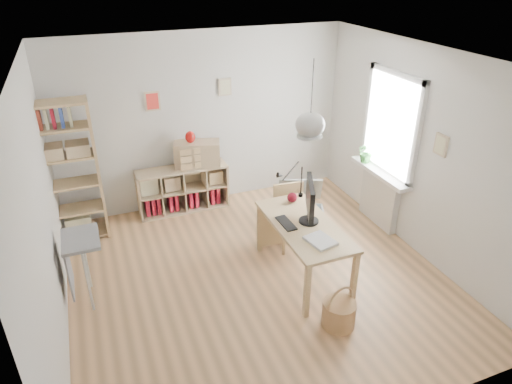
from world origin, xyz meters
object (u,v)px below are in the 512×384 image
object	(u,v)px
tall_bookshelf	(67,168)
drawer_chest	(197,154)
storage_chest	(301,215)
desk	(304,231)
cube_shelf	(181,192)
monitor	(310,200)
chair	(291,212)

from	to	relation	value
tall_bookshelf	drawer_chest	bearing A→B (deg)	7.39
storage_chest	drawer_chest	size ratio (longest dim) A/B	1.35
desk	storage_chest	bearing A→B (deg)	64.28
tall_bookshelf	cube_shelf	bearing A→B (deg)	10.19
cube_shelf	drawer_chest	world-z (taller)	drawer_chest
storage_chest	monitor	size ratio (longest dim) A/B	1.60
desk	tall_bookshelf	bearing A→B (deg)	142.99
tall_bookshelf	drawer_chest	distance (m)	1.87
monitor	drawer_chest	world-z (taller)	monitor
monitor	chair	bearing A→B (deg)	105.54
chair	storage_chest	world-z (taller)	chair
tall_bookshelf	storage_chest	distance (m)	3.33
cube_shelf	monitor	distance (m)	2.57
drawer_chest	cube_shelf	bearing A→B (deg)	-171.49
tall_bookshelf	drawer_chest	world-z (taller)	tall_bookshelf
monitor	tall_bookshelf	bearing A→B (deg)	167.50
storage_chest	drawer_chest	distance (m)	1.84
chair	monitor	world-z (taller)	monitor
tall_bookshelf	chair	bearing A→B (deg)	-24.40
cube_shelf	tall_bookshelf	size ratio (longest dim) A/B	0.70
desk	cube_shelf	bearing A→B (deg)	114.61
tall_bookshelf	monitor	xyz separation A→B (m)	(2.66, -1.92, -0.04)
desk	tall_bookshelf	world-z (taller)	tall_bookshelf
desk	cube_shelf	size ratio (longest dim) A/B	1.07
storage_chest	drawer_chest	bearing A→B (deg)	158.14
storage_chest	cube_shelf	bearing A→B (deg)	163.20
tall_bookshelf	drawer_chest	size ratio (longest dim) A/B	2.91
storage_chest	tall_bookshelf	bearing A→B (deg)	-174.69
cube_shelf	desk	bearing A→B (deg)	-65.39
desk	cube_shelf	xyz separation A→B (m)	(-1.02, 2.23, -0.36)
chair	drawer_chest	distance (m)	1.79
desk	storage_chest	size ratio (longest dim) A/B	1.62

